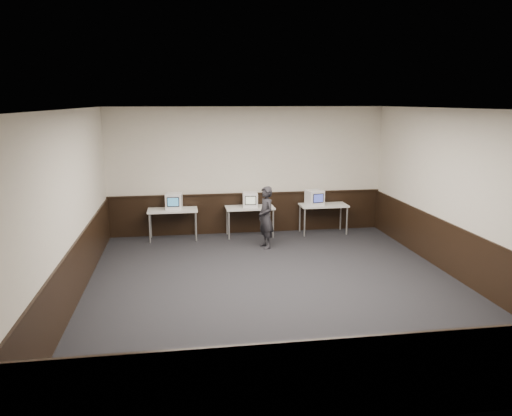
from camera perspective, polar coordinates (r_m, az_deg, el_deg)
The scene contains 18 objects.
floor at distance 9.22m, azimuth 2.49°, elevation -9.06°, with size 8.00×8.00×0.00m, color black.
ceiling at distance 8.59m, azimuth 2.68°, elevation 11.25°, with size 8.00×8.00×0.00m, color white.
back_wall at distance 12.66m, azimuth -0.98°, elevation 4.27°, with size 7.00×7.00×0.00m, color beige.
front_wall at distance 5.05m, azimuth 11.63°, elevation -8.18°, with size 7.00×7.00×0.00m, color beige.
left_wall at distance 8.78m, azimuth -20.41°, elevation 0.00°, with size 8.00×8.00×0.00m, color beige.
right_wall at distance 10.05m, azimuth 22.55°, elevation 1.28°, with size 8.00×8.00×0.00m, color beige.
wainscot_back at distance 12.84m, azimuth -0.95°, elevation -0.61°, with size 6.98×0.04×1.00m, color black.
wainscot_front at distance 5.54m, azimuth 11.04°, elevation -18.85°, with size 6.98×0.04×1.00m, color black.
wainscot_left at distance 9.06m, azimuth -19.78°, elevation -6.81°, with size 0.04×7.98×1.00m, color black.
wainscot_right at distance 10.29m, azimuth 21.96°, elevation -4.75°, with size 0.04×7.98×1.00m, color black.
wainscot_rail at distance 12.71m, azimuth -0.95°, elevation 1.66°, with size 6.98×0.06×0.04m, color black.
desk_left at distance 12.31m, azimuth -9.51°, elevation -0.47°, with size 1.20×0.60×0.75m.
desk_center at distance 12.43m, azimuth -0.72°, elevation -0.19°, with size 1.20×0.60×0.75m.
desk_right at distance 12.83m, azimuth 7.71°, elevation 0.09°, with size 1.20×0.60×0.75m.
emac_left at distance 12.29m, azimuth -9.36°, elevation 0.78°, with size 0.43×0.45×0.39m.
emac_center at distance 12.38m, azimuth -0.68°, elevation 0.96°, with size 0.40×0.42×0.36m.
emac_right at distance 12.68m, azimuth 6.72°, elevation 1.19°, with size 0.46×0.47×0.38m.
person at distance 11.44m, azimuth 1.13°, elevation -1.08°, with size 0.52×0.34×1.44m, color black.
Camera 1 is at (-1.70, -8.42, 3.33)m, focal length 35.00 mm.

